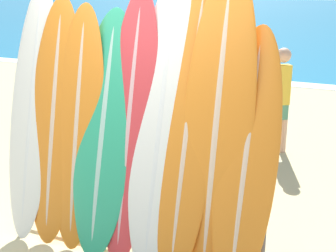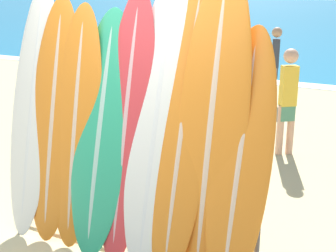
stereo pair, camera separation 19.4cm
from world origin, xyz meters
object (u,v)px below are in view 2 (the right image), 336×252
at_px(surfboard_slot_8, 240,164).
at_px(person_mid_beach, 243,55).
at_px(surfboard_slot_0, 33,111).
at_px(surfboard_slot_3, 101,134).
at_px(person_far_left, 288,98).
at_px(surfboard_slot_5, 157,124).
at_px(person_near_water, 275,62).
at_px(surfboard_rack, 127,199).
at_px(surfboard_slot_6, 184,128).
at_px(surfboard_slot_4, 126,127).
at_px(surfboard_slot_1, 54,121).
at_px(surfboard_slot_2, 76,128).
at_px(surfboard_slot_7, 211,130).

xyz_separation_m(surfboard_slot_8, person_mid_beach, (-2.17, 6.72, -0.21)).
distance_m(surfboard_slot_0, surfboard_slot_3, 0.81).
xyz_separation_m(person_mid_beach, person_far_left, (1.81, -3.55, -0.00)).
relative_size(surfboard_slot_8, person_mid_beach, 1.36).
bearing_deg(person_far_left, surfboard_slot_5, -133.50).
relative_size(surfboard_slot_0, person_near_water, 1.57).
distance_m(surfboard_rack, surfboard_slot_5, 0.78).
height_order(surfboard_slot_3, surfboard_slot_6, surfboard_slot_6).
relative_size(surfboard_slot_4, surfboard_slot_6, 0.95).
distance_m(surfboard_slot_6, person_mid_beach, 6.88).
distance_m(surfboard_rack, person_mid_beach, 6.82).
relative_size(surfboard_slot_0, surfboard_slot_1, 1.05).
relative_size(surfboard_slot_0, surfboard_slot_2, 1.08).
xyz_separation_m(surfboard_slot_4, surfboard_slot_8, (1.03, -0.04, -0.14)).
bearing_deg(surfboard_slot_8, person_mid_beach, 107.86).
bearing_deg(surfboard_slot_3, person_mid_beach, 97.56).
distance_m(surfboard_slot_2, surfboard_slot_5, 0.81).
distance_m(surfboard_slot_7, person_mid_beach, 6.97).
bearing_deg(surfboard_slot_4, surfboard_slot_6, 1.98).
height_order(surfboard_rack, surfboard_slot_4, surfboard_slot_4).
height_order(surfboard_slot_3, person_far_left, surfboard_slot_3).
relative_size(surfboard_rack, surfboard_slot_7, 0.97).
bearing_deg(surfboard_slot_6, surfboard_slot_0, -179.52).
bearing_deg(surfboard_slot_2, surfboard_slot_3, -0.32).
bearing_deg(surfboard_slot_0, surfboard_slot_2, -3.51).
height_order(surfboard_slot_3, person_mid_beach, surfboard_slot_3).
relative_size(surfboard_slot_2, surfboard_slot_7, 0.88).
distance_m(surfboard_slot_0, person_near_water, 6.12).
bearing_deg(surfboard_slot_6, surfboard_slot_2, -177.49).
bearing_deg(person_mid_beach, surfboard_slot_7, 155.64).
height_order(surfboard_slot_2, person_far_left, surfboard_slot_2).
relative_size(surfboard_slot_8, person_far_left, 1.37).
bearing_deg(surfboard_slot_0, person_far_left, 61.23).
bearing_deg(person_near_water, surfboard_rack, -13.25).
distance_m(surfboard_slot_2, surfboard_slot_6, 1.05).
bearing_deg(surfboard_slot_3, surfboard_slot_6, 3.50).
xyz_separation_m(surfboard_slot_2, person_near_water, (0.25, 6.09, -0.27)).
bearing_deg(surfboard_slot_5, surfboard_slot_6, -0.38).
bearing_deg(surfboard_slot_8, person_near_water, 101.96).
bearing_deg(surfboard_slot_6, surfboard_slot_8, -6.57).
height_order(surfboard_slot_7, person_mid_beach, surfboard_slot_7).
distance_m(surfboard_slot_2, person_far_left, 3.39).
relative_size(surfboard_slot_0, surfboard_slot_7, 0.95).
xyz_separation_m(surfboard_slot_6, surfboard_slot_8, (0.50, -0.06, -0.20)).
height_order(surfboard_slot_5, surfboard_slot_7, surfboard_slot_7).
xyz_separation_m(surfboard_rack, surfboard_slot_3, (-0.25, 0.00, 0.57)).
relative_size(surfboard_rack, person_mid_beach, 1.60).
relative_size(surfboard_slot_0, person_mid_beach, 1.57).
height_order(surfboard_slot_0, person_near_water, surfboard_slot_0).
bearing_deg(surfboard_slot_5, surfboard_slot_2, -176.61).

